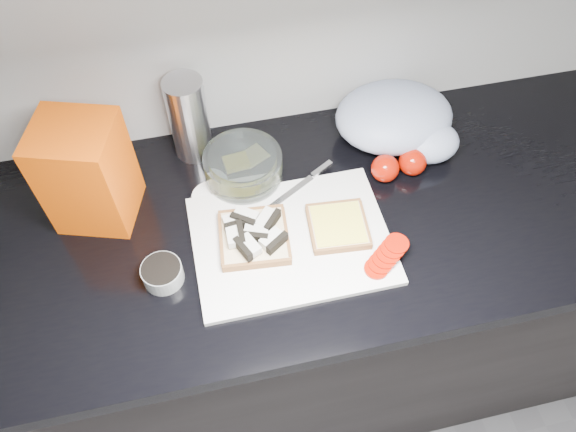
% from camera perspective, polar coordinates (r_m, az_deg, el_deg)
% --- Properties ---
extents(base_cabinet, '(3.50, 0.60, 0.86)m').
position_cam_1_polar(base_cabinet, '(1.60, -0.13, -10.04)').
color(base_cabinet, black).
rests_on(base_cabinet, ground).
extents(countertop, '(3.50, 0.64, 0.04)m').
position_cam_1_polar(countertop, '(1.21, -0.16, -0.73)').
color(countertop, black).
rests_on(countertop, base_cabinet).
extents(cutting_board, '(0.40, 0.30, 0.01)m').
position_cam_1_polar(cutting_board, '(1.16, 0.33, -2.45)').
color(cutting_board, white).
rests_on(cutting_board, countertop).
extents(bread_left, '(0.16, 0.16, 0.05)m').
position_cam_1_polar(bread_left, '(1.14, -3.55, -1.97)').
color(bread_left, beige).
rests_on(bread_left, cutting_board).
extents(bread_right, '(0.13, 0.13, 0.02)m').
position_cam_1_polar(bread_right, '(1.16, 5.10, -1.04)').
color(bread_right, beige).
rests_on(bread_right, cutting_board).
extents(tomato_slices, '(0.11, 0.10, 0.02)m').
position_cam_1_polar(tomato_slices, '(1.13, 9.98, -4.03)').
color(tomato_slices, '#A41203').
rests_on(tomato_slices, cutting_board).
extents(knife, '(0.17, 0.10, 0.01)m').
position_cam_1_polar(knife, '(1.24, 2.16, 3.83)').
color(knife, silver).
rests_on(knife, cutting_board).
extents(seed_tub, '(0.08, 0.08, 0.04)m').
position_cam_1_polar(seed_tub, '(1.12, -12.65, -5.65)').
color(seed_tub, gray).
rests_on(seed_tub, countertop).
extents(tub_lid, '(0.10, 0.10, 0.01)m').
position_cam_1_polar(tub_lid, '(1.24, -7.84, 2.01)').
color(tub_lid, white).
rests_on(tub_lid, countertop).
extents(glass_bowl, '(0.17, 0.17, 0.07)m').
position_cam_1_polar(glass_bowl, '(1.24, -4.57, 4.92)').
color(glass_bowl, silver).
rests_on(glass_bowl, countertop).
extents(bread_bag, '(0.19, 0.18, 0.24)m').
position_cam_1_polar(bread_bag, '(1.18, -19.74, 4.11)').
color(bread_bag, '#F75804').
rests_on(bread_bag, countertop).
extents(steel_canister, '(0.09, 0.09, 0.20)m').
position_cam_1_polar(steel_canister, '(1.26, -10.05, 9.72)').
color(steel_canister, silver).
rests_on(steel_canister, countertop).
extents(grocery_bag, '(0.28, 0.25, 0.12)m').
position_cam_1_polar(grocery_bag, '(1.33, 11.21, 9.52)').
color(grocery_bag, '#A1B0C7').
rests_on(grocery_bag, countertop).
extents(whole_tomatoes, '(0.13, 0.07, 0.06)m').
position_cam_1_polar(whole_tomatoes, '(1.27, 11.20, 5.09)').
color(whole_tomatoes, '#A41203').
rests_on(whole_tomatoes, countertop).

